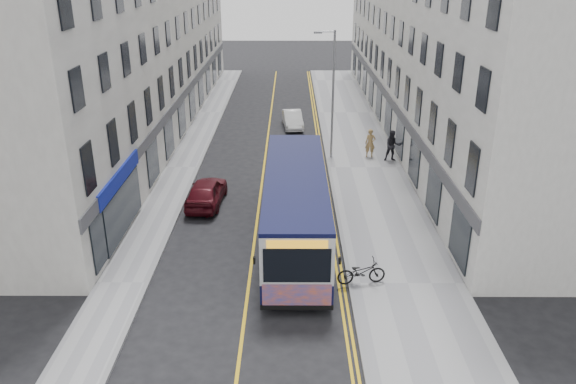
{
  "coord_description": "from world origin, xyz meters",
  "views": [
    {
      "loc": [
        1.64,
        -20.17,
        11.89
      ],
      "look_at": [
        1.52,
        4.49,
        1.6
      ],
      "focal_mm": 35.0,
      "sensor_mm": 36.0,
      "label": 1
    }
  ],
  "objects_px": {
    "pedestrian_near": "(370,143)",
    "car_maroon": "(206,192)",
    "car_white": "(293,119)",
    "pedestrian_far": "(392,146)",
    "city_bus": "(296,206)",
    "bicycle": "(361,272)",
    "streetlamp": "(332,91)"
  },
  "relations": [
    {
      "from": "city_bus",
      "to": "pedestrian_far",
      "type": "distance_m",
      "value": 12.48
    },
    {
      "from": "pedestrian_near",
      "to": "pedestrian_far",
      "type": "height_order",
      "value": "pedestrian_far"
    },
    {
      "from": "streetlamp",
      "to": "bicycle",
      "type": "bearing_deg",
      "value": -89.13
    },
    {
      "from": "city_bus",
      "to": "car_white",
      "type": "bearing_deg",
      "value": 90.21
    },
    {
      "from": "pedestrian_near",
      "to": "car_white",
      "type": "height_order",
      "value": "pedestrian_near"
    },
    {
      "from": "city_bus",
      "to": "car_white",
      "type": "height_order",
      "value": "city_bus"
    },
    {
      "from": "car_maroon",
      "to": "car_white",
      "type": "bearing_deg",
      "value": -103.69
    },
    {
      "from": "pedestrian_far",
      "to": "car_white",
      "type": "relative_size",
      "value": 0.51
    },
    {
      "from": "streetlamp",
      "to": "pedestrian_near",
      "type": "relative_size",
      "value": 4.42
    },
    {
      "from": "streetlamp",
      "to": "pedestrian_far",
      "type": "height_order",
      "value": "streetlamp"
    },
    {
      "from": "streetlamp",
      "to": "pedestrian_near",
      "type": "distance_m",
      "value": 4.22
    },
    {
      "from": "pedestrian_near",
      "to": "city_bus",
      "type": "bearing_deg",
      "value": -105.85
    },
    {
      "from": "city_bus",
      "to": "pedestrian_near",
      "type": "xyz_separation_m",
      "value": [
        4.85,
        11.59,
        -0.8
      ]
    },
    {
      "from": "pedestrian_far",
      "to": "city_bus",
      "type": "bearing_deg",
      "value": -120.58
    },
    {
      "from": "pedestrian_near",
      "to": "pedestrian_far",
      "type": "bearing_deg",
      "value": -23.26
    },
    {
      "from": "streetlamp",
      "to": "bicycle",
      "type": "xyz_separation_m",
      "value": [
        0.23,
        -15.23,
        -3.76
      ]
    },
    {
      "from": "car_white",
      "to": "car_maroon",
      "type": "height_order",
      "value": "car_maroon"
    },
    {
      "from": "pedestrian_near",
      "to": "car_maroon",
      "type": "xyz_separation_m",
      "value": [
        -9.45,
        -7.32,
        -0.31
      ]
    },
    {
      "from": "pedestrian_far",
      "to": "streetlamp",
      "type": "bearing_deg",
      "value": 167.59
    },
    {
      "from": "pedestrian_far",
      "to": "car_white",
      "type": "height_order",
      "value": "pedestrian_far"
    },
    {
      "from": "car_maroon",
      "to": "pedestrian_far",
      "type": "bearing_deg",
      "value": -144.81
    },
    {
      "from": "pedestrian_near",
      "to": "bicycle",
      "type": "bearing_deg",
      "value": -91.81
    },
    {
      "from": "streetlamp",
      "to": "city_bus",
      "type": "xyz_separation_m",
      "value": [
        -2.3,
        -11.62,
        -2.56
      ]
    },
    {
      "from": "car_white",
      "to": "car_maroon",
      "type": "xyz_separation_m",
      "value": [
        -4.53,
        -14.47,
        0.09
      ]
    },
    {
      "from": "streetlamp",
      "to": "pedestrian_far",
      "type": "distance_m",
      "value": 5.1
    },
    {
      "from": "bicycle",
      "to": "pedestrian_far",
      "type": "distance_m",
      "value": 14.92
    },
    {
      "from": "bicycle",
      "to": "car_maroon",
      "type": "xyz_separation_m",
      "value": [
        -7.13,
        7.89,
        0.09
      ]
    },
    {
      "from": "city_bus",
      "to": "car_maroon",
      "type": "relative_size",
      "value": 2.75
    },
    {
      "from": "streetlamp",
      "to": "city_bus",
      "type": "relative_size",
      "value": 0.7
    },
    {
      "from": "streetlamp",
      "to": "car_white",
      "type": "relative_size",
      "value": 2.11
    },
    {
      "from": "pedestrian_near",
      "to": "car_maroon",
      "type": "distance_m",
      "value": 11.95
    },
    {
      "from": "streetlamp",
      "to": "bicycle",
      "type": "distance_m",
      "value": 15.69
    }
  ]
}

